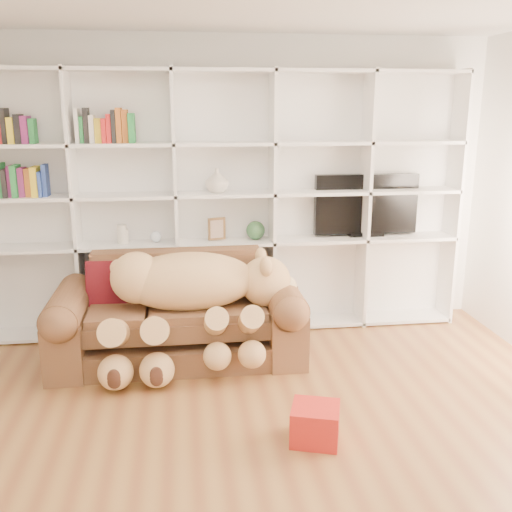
{
  "coord_description": "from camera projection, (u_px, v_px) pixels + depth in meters",
  "views": [
    {
      "loc": [
        -0.39,
        -2.83,
        2.08
      ],
      "look_at": [
        0.2,
        1.63,
        0.88
      ],
      "focal_mm": 40.0,
      "sensor_mm": 36.0,
      "label": 1
    }
  ],
  "objects": [
    {
      "name": "tv",
      "position": [
        366.0,
        206.0,
        5.43
      ],
      "size": [
        1.0,
        0.18,
        0.59
      ],
      "color": "black",
      "rests_on": "bookshelf"
    },
    {
      "name": "throw_pillow",
      "position": [
        110.0,
        284.0,
        4.78
      ],
      "size": [
        0.39,
        0.23,
        0.4
      ],
      "primitive_type": "cube",
      "rotation": [
        -0.24,
        0.0,
        -0.05
      ],
      "color": "#550E18",
      "rests_on": "sofa"
    },
    {
      "name": "shelf_vase",
      "position": [
        217.0,
        180.0,
        5.13
      ],
      "size": [
        0.21,
        0.21,
        0.22
      ],
      "primitive_type": "imported",
      "rotation": [
        0.0,
        0.0,
        -0.01
      ],
      "color": "beige",
      "rests_on": "bookshelf"
    },
    {
      "name": "sofa",
      "position": [
        179.0,
        321.0,
        4.79
      ],
      "size": [
        2.05,
        0.89,
        0.86
      ],
      "color": "brown",
      "rests_on": "floor"
    },
    {
      "name": "wall_back",
      "position": [
        223.0,
        186.0,
        5.35
      ],
      "size": [
        5.0,
        0.02,
        2.7
      ],
      "primitive_type": "cube",
      "color": "white",
      "rests_on": "floor"
    },
    {
      "name": "teddy_bear",
      "position": [
        191.0,
        295.0,
        4.57
      ],
      "size": [
        1.61,
        0.86,
        0.93
      ],
      "rotation": [
        0.0,
        0.0,
        -0.08
      ],
      "color": "tan",
      "rests_on": "sofa"
    },
    {
      "name": "snow_globe",
      "position": [
        156.0,
        237.0,
        5.19
      ],
      "size": [
        0.1,
        0.1,
        0.1
      ],
      "primitive_type": "sphere",
      "color": "white",
      "rests_on": "bookshelf"
    },
    {
      "name": "floor",
      "position": [
        259.0,
        476.0,
        3.3
      ],
      "size": [
        5.0,
        5.0,
        0.0
      ],
      "primitive_type": "plane",
      "color": "brown",
      "rests_on": "ground"
    },
    {
      "name": "green_vase",
      "position": [
        256.0,
        230.0,
        5.3
      ],
      "size": [
        0.18,
        0.18,
        0.18
      ],
      "primitive_type": "sphere",
      "color": "#2C5631",
      "rests_on": "bookshelf"
    },
    {
      "name": "bookshelf",
      "position": [
        198.0,
        193.0,
        5.2
      ],
      "size": [
        4.43,
        0.35,
        2.4
      ],
      "color": "white",
      "rests_on": "floor"
    },
    {
      "name": "figurine_short",
      "position": [
        124.0,
        237.0,
        5.15
      ],
      "size": [
        0.08,
        0.08,
        0.13
      ],
      "primitive_type": "cylinder",
      "rotation": [
        0.0,
        0.0,
        0.1
      ],
      "color": "silver",
      "rests_on": "bookshelf"
    },
    {
      "name": "picture_frame",
      "position": [
        217.0,
        229.0,
        5.25
      ],
      "size": [
        0.17,
        0.07,
        0.21
      ],
      "primitive_type": "cube",
      "rotation": [
        0.0,
        0.0,
        0.26
      ],
      "color": "brown",
      "rests_on": "bookshelf"
    },
    {
      "name": "gift_box",
      "position": [
        315.0,
        424.0,
        3.62
      ],
      "size": [
        0.37,
        0.36,
        0.24
      ],
      "primitive_type": "cube",
      "rotation": [
        0.0,
        0.0,
        -0.31
      ],
      "color": "#AD1E17",
      "rests_on": "floor"
    },
    {
      "name": "figurine_tall",
      "position": [
        122.0,
        234.0,
        5.15
      ],
      "size": [
        0.11,
        0.11,
        0.17
      ],
      "primitive_type": "cylinder",
      "rotation": [
        0.0,
        0.0,
        -0.28
      ],
      "color": "silver",
      "rests_on": "bookshelf"
    }
  ]
}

